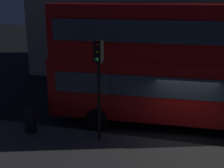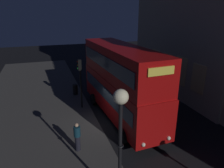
% 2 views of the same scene
% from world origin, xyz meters
% --- Properties ---
extents(ground_plane, '(80.00, 80.00, 0.00)m').
position_xyz_m(ground_plane, '(0.00, 0.00, 0.00)').
color(ground_plane, black).
extents(double_decker_bus, '(10.35, 3.34, 5.47)m').
position_xyz_m(double_decker_bus, '(-1.13, 1.43, 3.03)').
color(double_decker_bus, '#9E0C0C').
rests_on(double_decker_bus, ground).
extents(traffic_light_near_kerb, '(0.36, 0.39, 4.10)m').
position_xyz_m(traffic_light_near_kerb, '(-3.34, -1.20, 3.06)').
color(traffic_light_near_kerb, black).
rests_on(traffic_light_near_kerb, sidewalk_slab).
extents(litter_bin, '(0.49, 0.49, 0.99)m').
position_xyz_m(litter_bin, '(-6.46, -1.23, 0.61)').
color(litter_bin, black).
rests_on(litter_bin, sidewalk_slab).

